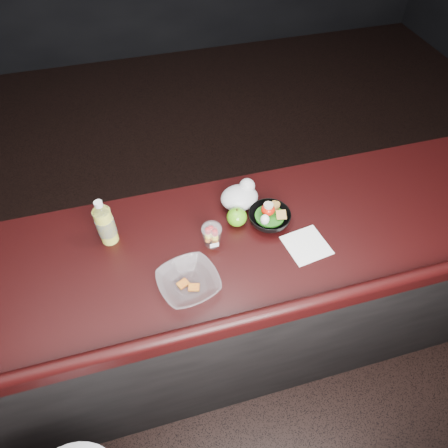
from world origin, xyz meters
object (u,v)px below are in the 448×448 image
at_px(lemonade_bottle, 105,225).
at_px(snack_bowl, 269,217).
at_px(green_apple, 237,217).
at_px(fruit_cup, 212,235).
at_px(takeout_bowl, 189,283).

height_order(lemonade_bottle, snack_bowl, lemonade_bottle).
bearing_deg(green_apple, lemonade_bottle, 174.12).
bearing_deg(fruit_cup, takeout_bowl, -127.59).
distance_m(lemonade_bottle, snack_bowl, 0.65).
bearing_deg(green_apple, takeout_bowl, -135.91).
bearing_deg(fruit_cup, green_apple, 31.97).
bearing_deg(lemonade_bottle, green_apple, -5.88).
bearing_deg(snack_bowl, fruit_cup, -169.51).
relative_size(lemonade_bottle, green_apple, 2.49).
distance_m(fruit_cup, green_apple, 0.15).
height_order(green_apple, snack_bowl, snack_bowl).
bearing_deg(takeout_bowl, fruit_cup, 52.41).
relative_size(green_apple, takeout_bowl, 0.33).
height_order(lemonade_bottle, green_apple, lemonade_bottle).
distance_m(green_apple, snack_bowl, 0.13).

